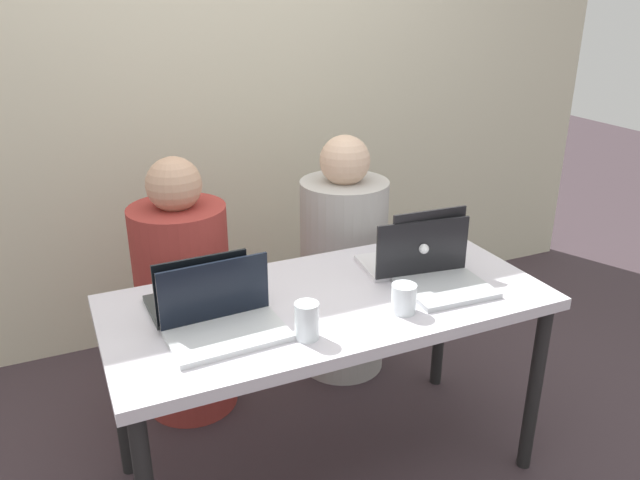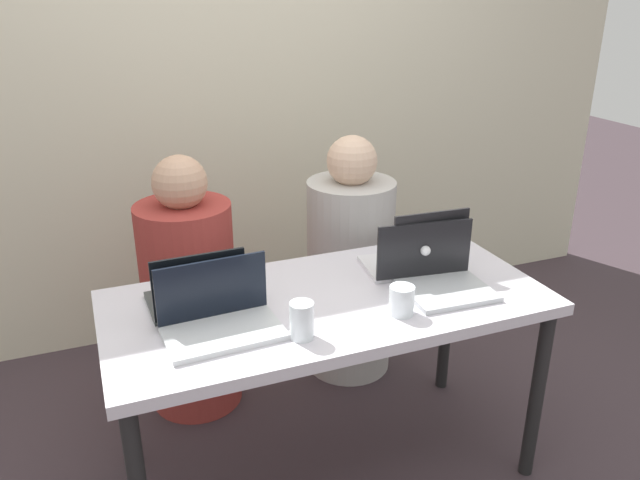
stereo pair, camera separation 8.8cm
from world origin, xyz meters
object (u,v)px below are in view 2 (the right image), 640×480
at_px(person_on_right, 350,270).
at_px(person_on_left, 190,299).
at_px(laptop_back_right, 415,259).
at_px(water_glass_left, 302,323).
at_px(laptop_front_right, 441,273).
at_px(laptop_back_left, 196,295).
at_px(laptop_front_left, 220,318).
at_px(water_glass_right, 402,302).

bearing_deg(person_on_right, person_on_left, 3.99).
xyz_separation_m(person_on_right, laptop_back_right, (0.01, -0.54, 0.27)).
distance_m(person_on_right, water_glass_left, 1.01).
xyz_separation_m(laptop_front_right, water_glass_left, (-0.55, -0.14, -0.00)).
bearing_deg(laptop_back_left, laptop_front_right, 167.32).
xyz_separation_m(laptop_front_left, water_glass_left, (0.21, -0.13, 0.00)).
xyz_separation_m(person_on_left, laptop_back_right, (0.73, -0.54, 0.28)).
height_order(laptop_front_left, water_glass_left, laptop_front_left).
distance_m(laptop_front_right, water_glass_right, 0.25).
bearing_deg(laptop_back_right, water_glass_right, 60.54).
bearing_deg(person_on_left, laptop_back_left, 71.67).
bearing_deg(person_on_right, water_glass_left, 61.19).
xyz_separation_m(laptop_front_right, laptop_front_left, (-0.77, -0.01, -0.01)).
xyz_separation_m(laptop_front_right, laptop_back_right, (-0.02, 0.14, -0.01)).
xyz_separation_m(person_on_left, water_glass_right, (0.53, -0.80, 0.28)).
xyz_separation_m(laptop_back_right, laptop_front_left, (-0.75, -0.15, -0.00)).
bearing_deg(laptop_front_right, person_on_right, 95.14).
relative_size(laptop_back_right, water_glass_left, 3.24).
relative_size(laptop_back_left, water_glass_right, 3.13).
xyz_separation_m(laptop_back_right, water_glass_right, (-0.20, -0.26, -0.01)).
xyz_separation_m(person_on_left, laptop_back_left, (-0.06, -0.52, 0.28)).
relative_size(water_glass_right, water_glass_left, 0.83).
height_order(person_on_left, water_glass_right, person_on_left).
bearing_deg(water_glass_left, person_on_right, 57.20).
distance_m(laptop_front_left, water_glass_left, 0.25).
bearing_deg(water_glass_left, laptop_front_right, 13.96).
relative_size(laptop_front_left, water_glass_left, 3.10).
bearing_deg(water_glass_right, person_on_left, 123.75).
xyz_separation_m(person_on_left, person_on_right, (0.72, 0.00, 0.01)).
height_order(laptop_back_right, laptop_front_left, laptop_back_right).
bearing_deg(water_glass_left, laptop_front_left, 149.38).
bearing_deg(laptop_back_right, laptop_back_left, 6.46).
bearing_deg(laptop_back_right, laptop_front_left, 19.03).
bearing_deg(laptop_back_left, laptop_front_left, 100.82).
bearing_deg(laptop_front_left, laptop_back_right, 8.70).
xyz_separation_m(person_on_right, water_glass_right, (-0.19, -0.80, 0.27)).
relative_size(laptop_front_right, water_glass_left, 2.60).
distance_m(person_on_right, water_glass_right, 0.86).
bearing_deg(person_on_left, laptop_back_right, 131.70).
distance_m(water_glass_right, water_glass_left, 0.34).
distance_m(person_on_right, laptop_front_right, 0.74).
bearing_deg(water_glass_right, water_glass_left, -176.76).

